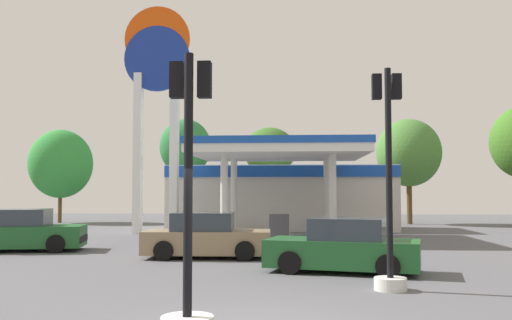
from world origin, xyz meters
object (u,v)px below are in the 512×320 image
Objects in this scene: car_2 at (343,248)px; station_pole_sign at (157,91)px; car_3 at (23,232)px; traffic_signal_0 at (188,236)px; tree_3 at (409,153)px; tree_0 at (61,164)px; tree_2 at (270,151)px; tree_1 at (185,147)px; traffic_signal_1 at (389,204)px; car_1 at (207,237)px.

station_pole_sign is at bearing 122.48° from car_2.
car_3 is 1.05× the size of traffic_signal_0.
traffic_signal_0 is at bearing -107.72° from tree_3.
car_2 is 12.02m from car_3.
tree_0 is 0.92× the size of tree_3.
car_2 is 22.23m from tree_2.
station_pole_sign is 1.70× the size of tree_3.
tree_0 is 8.98m from tree_1.
tree_1 is (2.62, 16.99, 4.41)m from car_3.
tree_1 is at bearing 110.96° from traffic_signal_1.
tree_2 is (0.07, 28.27, 3.35)m from traffic_signal_0.
car_3 is at bearing -107.59° from station_pole_sign.
tree_0 is at bearing 109.34° from car_3.
car_1 is 0.85× the size of traffic_signal_1.
tree_1 reaches higher than tree_0.
tree_3 reaches higher than tree_0.
traffic_signal_1 is 0.76× the size of tree_0.
station_pole_sign is 17.55m from tree_3.
tree_3 reaches higher than car_1.
tree_0 is (-18.16, 25.07, 2.18)m from traffic_signal_1.
station_pole_sign reaches higher than tree_0.
tree_1 is 1.09× the size of tree_2.
tree_3 is (5.55, 25.01, 2.82)m from traffic_signal_1.
tree_0 is at bearing 125.91° from traffic_signal_1.
station_pole_sign is at bearing 105.38° from traffic_signal_0.
traffic_signal_1 reaches higher than car_2.
traffic_signal_0 is 0.88× the size of traffic_signal_1.
car_1 is 0.97× the size of car_2.
car_1 is 19.59m from tree_1.
station_pole_sign is at bearing -123.08° from tree_2.
tree_2 is at bearing 56.92° from station_pole_sign.
traffic_signal_1 is at bearing -69.04° from tree_1.
traffic_signal_0 is (8.17, -11.21, 0.79)m from car_3.
tree_1 reaches higher than car_2.
traffic_signal_0 is 0.62× the size of tree_3.
traffic_signal_1 is at bearing -81.45° from tree_2.
car_1 is at bearing -67.41° from station_pole_sign.
traffic_signal_1 is (9.16, -15.82, -5.46)m from station_pole_sign.
tree_3 is (17.44, 17.80, 4.02)m from car_3.
traffic_signal_0 is 28.97m from tree_1.
tree_1 reaches higher than traffic_signal_0.
car_1 is 0.59× the size of tree_1.
tree_0 is 23.72m from tree_3.
tree_2 is (14.51, -0.79, 0.76)m from tree_0.
car_1 is 0.60× the size of tree_3.
car_1 reaches higher than car_2.
tree_0 is (-13.23, 19.44, 3.40)m from car_1.
tree_1 is at bearing -5.53° from tree_0.
tree_3 is at bearing 3.10° from tree_1.
tree_3 is at bearing 61.61° from car_1.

